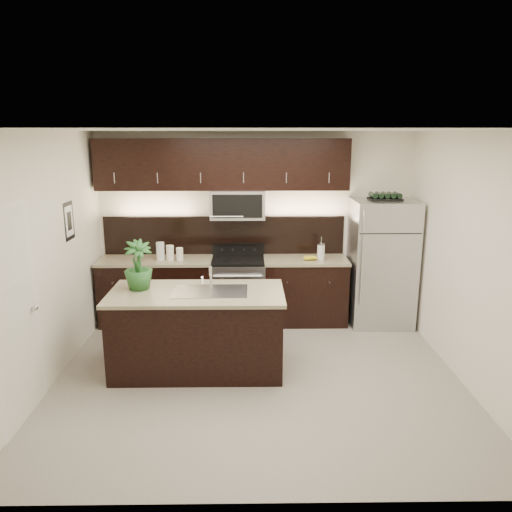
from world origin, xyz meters
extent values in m
plane|color=gray|center=(0.00, 0.00, 0.00)|extent=(4.50, 4.50, 0.00)
cube|color=silver|center=(0.00, 2.00, 1.35)|extent=(4.50, 0.02, 2.70)
cube|color=silver|center=(0.00, -2.00, 1.35)|extent=(4.50, 0.02, 2.70)
cube|color=silver|center=(-2.25, 0.00, 1.35)|extent=(0.02, 4.00, 2.70)
cube|color=silver|center=(2.25, 0.00, 1.35)|extent=(0.02, 4.00, 2.70)
cube|color=white|center=(0.00, 0.00, 2.70)|extent=(4.50, 4.00, 0.02)
cube|color=silver|center=(-2.23, -0.80, 1.01)|extent=(0.04, 0.80, 2.02)
sphere|color=silver|center=(-2.20, -0.48, 1.00)|extent=(0.06, 0.06, 0.06)
cube|color=black|center=(-2.24, 0.75, 1.65)|extent=(0.01, 0.32, 0.46)
cube|color=white|center=(-2.23, 0.75, 1.65)|extent=(0.00, 0.24, 0.36)
cube|color=black|center=(-1.42, 1.69, 0.45)|extent=(1.57, 0.62, 0.90)
cube|color=black|center=(0.71, 1.69, 0.45)|extent=(1.16, 0.62, 0.90)
cube|color=#B2B2B7|center=(-0.25, 1.69, 0.45)|extent=(0.76, 0.62, 0.90)
cube|color=black|center=(-0.25, 1.69, 0.92)|extent=(0.76, 0.60, 0.03)
cube|color=#C3B692|center=(-1.42, 1.69, 0.92)|extent=(1.59, 0.65, 0.04)
cube|color=#C3B692|center=(0.71, 1.69, 0.92)|extent=(1.18, 0.65, 0.04)
cube|color=black|center=(-0.46, 1.99, 1.22)|extent=(3.49, 0.02, 0.56)
cube|color=#B2B2B7|center=(-0.25, 1.80, 1.70)|extent=(0.76, 0.40, 0.40)
cube|color=black|center=(-0.46, 1.83, 2.25)|extent=(3.49, 0.33, 0.70)
cube|color=black|center=(-0.68, 0.19, 0.45)|extent=(1.90, 0.90, 0.90)
cube|color=#C3B692|center=(-0.68, 0.19, 0.92)|extent=(1.96, 0.96, 0.04)
cube|color=silver|center=(-0.53, 0.19, 0.95)|extent=(0.84, 0.50, 0.01)
cylinder|color=silver|center=(-0.53, 0.40, 1.06)|extent=(0.03, 0.03, 0.24)
cylinder|color=silver|center=(-0.53, 0.33, 1.21)|extent=(0.02, 0.14, 0.02)
cylinder|color=silver|center=(-0.53, 0.26, 1.16)|extent=(0.02, 0.02, 0.10)
cube|color=#B2B2B7|center=(1.77, 1.63, 0.89)|extent=(0.86, 0.77, 1.78)
cube|color=black|center=(1.77, 1.63, 1.79)|extent=(0.44, 0.27, 0.03)
cylinder|color=black|center=(1.60, 1.63, 1.84)|extent=(0.07, 0.25, 0.07)
cylinder|color=black|center=(1.69, 1.63, 1.84)|extent=(0.07, 0.25, 0.07)
cylinder|color=black|center=(1.77, 1.63, 1.84)|extent=(0.07, 0.25, 0.07)
cylinder|color=black|center=(1.85, 1.63, 1.84)|extent=(0.07, 0.25, 0.07)
cylinder|color=black|center=(1.94, 1.63, 1.84)|extent=(0.07, 0.25, 0.07)
imported|color=#235723|center=(-1.34, 0.30, 1.22)|extent=(0.42, 0.42, 0.56)
cylinder|color=silver|center=(-1.33, 1.64, 1.07)|extent=(0.12, 0.12, 0.25)
cylinder|color=silver|center=(-1.20, 1.63, 1.04)|extent=(0.10, 0.10, 0.21)
cylinder|color=silver|center=(-1.06, 1.62, 1.03)|extent=(0.09, 0.09, 0.18)
cylinder|color=silver|center=(0.92, 1.64, 1.04)|extent=(0.10, 0.10, 0.21)
cylinder|color=silver|center=(0.92, 1.64, 1.16)|extent=(0.11, 0.11, 0.02)
cylinder|color=silver|center=(0.92, 1.64, 1.21)|extent=(0.01, 0.01, 0.08)
ellipsoid|color=gold|center=(0.70, 1.61, 0.97)|extent=(0.22, 0.19, 0.06)
camera|label=1|loc=(-0.09, -5.15, 2.67)|focal=35.00mm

